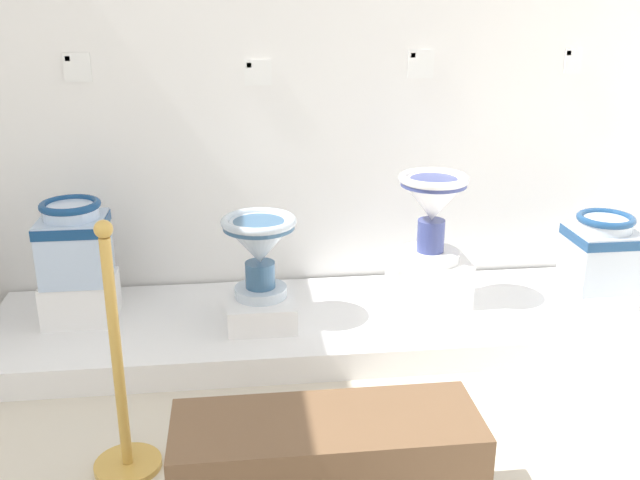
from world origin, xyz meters
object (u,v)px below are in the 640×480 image
Objects in this scene: info_placard_fourth at (573,60)px; plinth_block_rightmost at (596,293)px; antique_toilet_tall_cobalt at (74,239)px; stanchion_post_near_left at (121,399)px; plinth_block_leftmost at (261,308)px; plinth_block_broad_patterned at (428,281)px; plinth_block_tall_cobalt at (81,299)px; antique_toilet_rightmost at (602,249)px; info_placard_second at (258,72)px; info_placard_third at (421,64)px; antique_toilet_broad_patterned at (432,204)px; info_placard_first at (77,67)px; museum_bench at (327,472)px; antique_toilet_leftmost at (259,244)px.

plinth_block_rightmost is at bearing -86.20° from info_placard_fourth.
stanchion_post_near_left is (0.34, -1.05, -0.26)m from antique_toilet_tall_cobalt.
plinth_block_leftmost is 0.99× the size of plinth_block_broad_patterned.
antique_toilet_rightmost reaches higher than plinth_block_tall_cobalt.
info_placard_second reaches higher than plinth_block_rightmost.
stanchion_post_near_left is (-1.43, -1.45, -1.03)m from info_placard_third.
info_placard_fourth is at bearing 93.80° from antique_toilet_rightmost.
info_placard_second reaches higher than plinth_block_broad_patterned.
plinth_block_tall_cobalt is 0.76× the size of antique_toilet_broad_patterned.
museum_bench is at bearing -60.72° from info_placard_first.
antique_toilet_broad_patterned reaches higher than plinth_block_tall_cobalt.
plinth_block_broad_patterned is at bearing -13.09° from info_placard_first.
antique_toilet_leftmost is 1.97m from info_placard_fourth.
info_placard_third is (-0.87, 0.50, 1.14)m from plinth_block_rightmost.
plinth_block_leftmost is (0.88, -0.13, -0.35)m from antique_toilet_tall_cobalt.
plinth_block_leftmost is at bearing -179.03° from antique_toilet_rightmost.
info_placard_fourth reaches higher than plinth_block_tall_cobalt.
plinth_block_leftmost is at bearing -172.13° from plinth_block_broad_patterned.
plinth_block_rightmost is 1.52m from info_placard_third.
antique_toilet_rightmost is 1.99m from info_placard_second.
antique_toilet_rightmost is at bearing -2.16° from plinth_block_tall_cobalt.
plinth_block_leftmost is 0.88m from plinth_block_broad_patterned.
museum_bench is at bearing -82.96° from plinth_block_leftmost.
plinth_block_leftmost is 0.88× the size of antique_toilet_broad_patterned.
stanchion_post_near_left is (-1.42, -1.04, -0.38)m from antique_toilet_broad_patterned.
plinth_block_leftmost is 1.76m from plinth_block_rightmost.
antique_toilet_tall_cobalt reaches higher than antique_toilet_rightmost.
info_placard_third is 2.26m from museum_bench.
info_placard_third is at bearing 0.00° from info_placard_second.
antique_toilet_broad_patterned is 3.11× the size of info_placard_first.
info_placard_first reaches higher than stanchion_post_near_left.
plinth_block_rightmost is at bearing -16.04° from info_placard_second.
plinth_block_leftmost is 1.11× the size of plinth_block_rightmost.
antique_toilet_leftmost is at bearing -163.06° from info_placard_fourth.
antique_toilet_tall_cobalt reaches higher than plinth_block_leftmost.
plinth_block_broad_patterned is (1.76, -0.01, -0.30)m from antique_toilet_tall_cobalt.
antique_toilet_broad_patterned is at bearing -13.09° from info_placard_first.
museum_bench is (0.13, -1.82, -1.08)m from info_placard_second.
info_placard_second is at bearing 68.35° from stanchion_post_near_left.
museum_bench is at bearing -116.73° from antique_toilet_broad_patterned.
antique_toilet_broad_patterned is 1.90m from info_placard_first.
antique_toilet_broad_patterned reaches higher than plinth_block_broad_patterned.
info_placard_second reaches higher than antique_toilet_rightmost.
info_placard_third is at bearing 150.33° from plinth_block_rightmost.
museum_bench is at bearing -140.23° from antique_toilet_rightmost.
plinth_block_leftmost is at bearing 97.04° from museum_bench.
antique_toilet_leftmost is at bearing -179.03° from plinth_block_rightmost.
plinth_block_rightmost is at bearing 39.77° from museum_bench.
antique_toilet_leftmost reaches higher than plinth_block_leftmost.
plinth_block_rightmost is (1.76, 0.03, -0.36)m from antique_toilet_leftmost.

